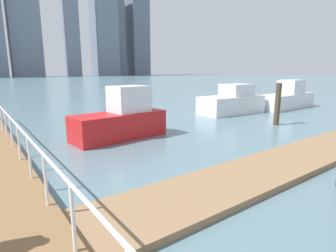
% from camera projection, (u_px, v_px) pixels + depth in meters
% --- Properties ---
extents(ground_plane, '(300.00, 300.00, 0.00)m').
position_uv_depth(ground_plane, '(79.00, 132.00, 13.28)').
color(ground_plane, slate).
extents(floating_dock, '(13.20, 2.00, 0.18)m').
position_uv_depth(floating_dock, '(273.00, 167.00, 8.22)').
color(floating_dock, '#93704C').
rests_on(floating_dock, ground_plane).
extents(boardwalk_railing, '(0.06, 30.47, 1.08)m').
position_uv_depth(boardwalk_railing, '(71.00, 198.00, 3.76)').
color(boardwalk_railing, white).
rests_on(boardwalk_railing, boardwalk).
extents(dock_piling_0, '(0.30, 0.30, 2.32)m').
position_uv_depth(dock_piling_0, '(278.00, 104.00, 14.76)').
color(dock_piling_0, '#473826').
rests_on(dock_piling_0, ground_plane).
extents(moored_boat_0, '(4.83, 2.30, 2.04)m').
position_uv_depth(moored_boat_0, '(232.00, 102.00, 18.93)').
color(moored_boat_0, white).
rests_on(moored_boat_0, ground_plane).
extents(moored_boat_3, '(4.32, 1.99, 2.31)m').
position_uv_depth(moored_boat_3, '(122.00, 119.00, 12.01)').
color(moored_boat_3, red).
rests_on(moored_boat_3, ground_plane).
extents(moored_boat_4, '(6.26, 2.12, 2.23)m').
position_uv_depth(moored_boat_4, '(287.00, 98.00, 21.63)').
color(moored_boat_4, white).
rests_on(moored_boat_4, ground_plane).
extents(skyline_tower_4, '(7.22, 9.71, 69.56)m').
position_uv_depth(skyline_tower_4, '(69.00, 5.00, 133.44)').
color(skyline_tower_4, slate).
rests_on(skyline_tower_4, ground_plane).
extents(skyline_tower_6, '(13.80, 11.14, 48.83)m').
position_uv_depth(skyline_tower_6, '(112.00, 35.00, 166.59)').
color(skyline_tower_6, slate).
rests_on(skyline_tower_6, ground_plane).
extents(skyline_tower_7, '(12.23, 12.81, 47.92)m').
position_uv_depth(skyline_tower_7, '(137.00, 38.00, 175.66)').
color(skyline_tower_7, slate).
rests_on(skyline_tower_7, ground_plane).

